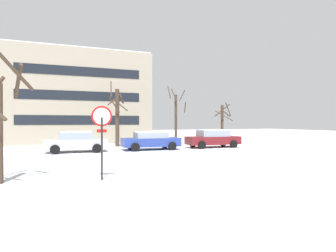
# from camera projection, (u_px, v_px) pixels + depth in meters

# --- Properties ---
(ground_plane) EXTENTS (120.00, 120.00, 0.00)m
(ground_plane) POSITION_uv_depth(u_px,v_px,m) (130.00, 169.00, 12.95)
(ground_plane) COLOR white
(road_surface) EXTENTS (80.00, 8.45, 0.00)m
(road_surface) POSITION_uv_depth(u_px,v_px,m) (117.00, 160.00, 15.97)
(road_surface) COLOR silver
(road_surface) RESTS_ON ground
(stop_sign) EXTENTS (0.75, 0.13, 2.77)m
(stop_sign) POSITION_uv_depth(u_px,v_px,m) (102.00, 128.00, 10.46)
(stop_sign) COLOR black
(stop_sign) RESTS_ON ground
(parked_car_silver) EXTENTS (4.26, 2.19, 1.49)m
(parked_car_silver) POSITION_uv_depth(u_px,v_px,m) (76.00, 142.00, 20.22)
(parked_car_silver) COLOR silver
(parked_car_silver) RESTS_ON ground
(parked_car_blue) EXTENTS (4.51, 2.10, 1.41)m
(parked_car_blue) POSITION_uv_depth(u_px,v_px,m) (151.00, 140.00, 22.00)
(parked_car_blue) COLOR #283D93
(parked_car_blue) RESTS_ON ground
(parked_car_maroon) EXTENTS (4.61, 2.02, 1.54)m
(parked_car_maroon) POSITION_uv_depth(u_px,v_px,m) (213.00, 138.00, 24.00)
(parked_car_maroon) COLOR maroon
(parked_car_maroon) RESTS_ON ground
(tree_far_right) EXTENTS (2.23, 2.24, 4.09)m
(tree_far_right) POSITION_uv_depth(u_px,v_px,m) (223.00, 122.00, 27.99)
(tree_far_right) COLOR #423326
(tree_far_right) RESTS_ON ground
(tree_far_left) EXTENTS (1.66, 1.69, 5.86)m
(tree_far_left) POSITION_uv_depth(u_px,v_px,m) (117.00, 115.00, 24.84)
(tree_far_left) COLOR #423326
(tree_far_left) RESTS_ON ground
(tree_far_mid) EXTENTS (1.98, 1.96, 5.69)m
(tree_far_mid) POSITION_uv_depth(u_px,v_px,m) (176.00, 117.00, 26.85)
(tree_far_mid) COLOR #423326
(tree_far_mid) RESTS_ON ground
(building_far_left) EXTENTS (14.52, 8.15, 9.57)m
(building_far_left) POSITION_uv_depth(u_px,v_px,m) (79.00, 99.00, 31.07)
(building_far_left) COLOR #9E937F
(building_far_left) RESTS_ON ground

